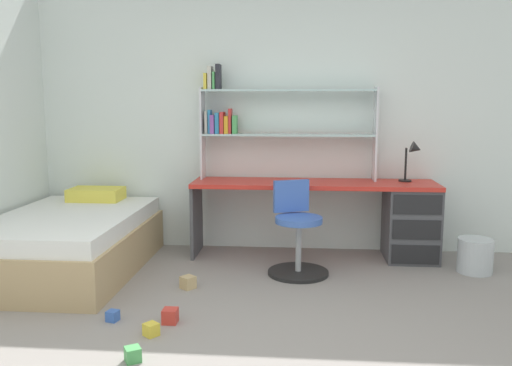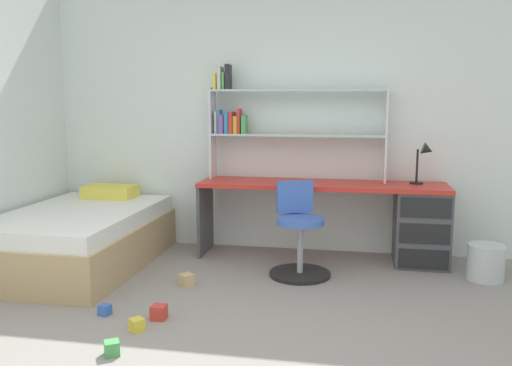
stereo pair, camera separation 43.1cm
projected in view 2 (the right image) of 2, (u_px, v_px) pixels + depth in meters
room_shell at (103, 116)px, 4.09m from camera, size 5.74×6.27×2.71m
desk at (389, 217)px, 4.86m from camera, size 2.28×0.54×0.72m
bookshelf_hutch at (273, 116)px, 5.07m from camera, size 1.67×0.22×1.10m
desk_lamp at (425, 157)px, 4.79m from camera, size 0.20×0.17×0.38m
swivel_chair at (299, 239)px, 4.51m from camera, size 0.52×0.52×0.79m
bed_platform at (79, 238)px, 4.78m from camera, size 1.18×1.82×0.63m
waste_bin at (486, 262)px, 4.40m from camera, size 0.30×0.30×0.30m
toy_block_blue_0 at (105, 310)px, 3.68m from camera, size 0.09×0.09×0.07m
toy_block_yellow_1 at (137, 325)px, 3.43m from camera, size 0.11×0.11×0.08m
toy_block_natural_2 at (186, 280)px, 4.26m from camera, size 0.14×0.14×0.10m
toy_block_red_3 at (159, 312)px, 3.61m from camera, size 0.10×0.10×0.10m
toy_block_green_4 at (112, 348)px, 3.10m from camera, size 0.12×0.12×0.08m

